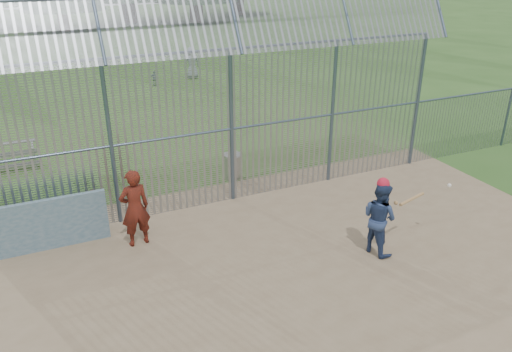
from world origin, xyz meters
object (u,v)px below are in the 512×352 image
trash_can (233,166)px  onlooker (135,208)px  batter (379,218)px  dugout_wall (49,224)px

trash_can → onlooker: bearing=-142.9°
batter → onlooker: onlooker is taller
onlooker → trash_can: 4.24m
dugout_wall → onlooker: onlooker is taller
trash_can → dugout_wall: bearing=-159.6°
onlooker → trash_can: onlooker is taller
dugout_wall → onlooker: bearing=-19.2°
dugout_wall → trash_can: bearing=20.4°
batter → onlooker: 5.36m
dugout_wall → trash_can: dugout_wall is taller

